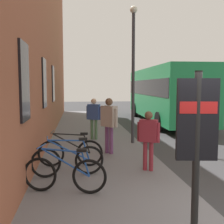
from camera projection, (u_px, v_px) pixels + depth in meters
ground at (169, 148)px, 10.35m from camera, size 60.00×60.00×0.00m
sidewalk_pavement at (93, 138)px, 11.97m from camera, size 24.00×3.50×0.12m
station_facade at (45, 33)px, 12.25m from camera, size 22.00×0.65×9.34m
bicycle_leaning_wall at (65, 174)px, 5.68m from camera, size 0.60×1.73×0.97m
bicycle_far_end at (68, 160)px, 6.72m from camera, size 0.48×1.77×0.97m
bicycle_under_window at (71, 152)px, 7.53m from camera, size 0.48×1.77×0.97m
transit_info_sign at (197, 131)px, 3.70m from camera, size 0.16×0.56×2.40m
city_bus at (164, 92)px, 17.27m from camera, size 10.58×2.90×3.35m
pedestrian_by_facade at (109, 120)px, 8.91m from camera, size 0.56×0.54×1.80m
pedestrian_near_bus at (94, 114)px, 11.27m from camera, size 0.42×0.59×1.68m
pedestrian_crossing_street at (148, 135)px, 7.11m from camera, size 0.40×0.53×1.55m
street_lamp at (133, 63)px, 10.38m from camera, size 0.28×0.28×5.14m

